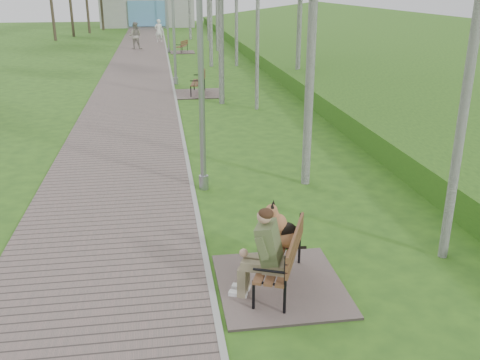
{
  "coord_description": "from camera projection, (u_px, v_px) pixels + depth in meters",
  "views": [
    {
      "loc": [
        -0.63,
        -11.62,
        4.46
      ],
      "look_at": [
        0.7,
        -2.82,
        1.18
      ],
      "focal_mm": 40.0,
      "sensor_mm": 36.0,
      "label": 1
    }
  ],
  "objects": [
    {
      "name": "pedestrian_far",
      "position": [
        135.0,
        36.0,
        38.34
      ],
      "size": [
        1.04,
        0.87,
        1.9
      ],
      "primitive_type": "imported",
      "rotation": [
        0.0,
        0.0,
        2.96
      ],
      "color": "gray",
      "rests_on": "ground"
    },
    {
      "name": "ground",
      "position": [
        192.0,
        188.0,
        12.41
      ],
      "size": [
        120.0,
        120.0,
        0.0
      ],
      "primitive_type": "plane",
      "color": "#2D541B",
      "rests_on": "ground"
    },
    {
      "name": "building_north",
      "position": [
        147.0,
        8.0,
        58.81
      ],
      "size": [
        10.0,
        5.2,
        4.0
      ],
      "color": "#9E9E99",
      "rests_on": "ground"
    },
    {
      "name": "bench_main",
      "position": [
        276.0,
        261.0,
        8.16
      ],
      "size": [
        1.93,
        2.15,
        1.69
      ],
      "color": "#6C5D57",
      "rests_on": "ground"
    },
    {
      "name": "lamp_post_third",
      "position": [
        167.0,
        16.0,
        36.01
      ],
      "size": [
        0.2,
        0.2,
        5.18
      ],
      "color": "gray",
      "rests_on": "ground"
    },
    {
      "name": "embankment",
      "position": [
        367.0,
        61.0,
        32.65
      ],
      "size": [
        14.0,
        70.0,
        1.6
      ],
      "primitive_type": "cube",
      "color": "#4B8A23",
      "rests_on": "ground"
    },
    {
      "name": "walkway",
      "position": [
        139.0,
        62.0,
        32.1
      ],
      "size": [
        3.5,
        67.0,
        0.04
      ],
      "primitive_type": "cube",
      "color": "#6C5D57",
      "rests_on": "ground"
    },
    {
      "name": "lamp_post_near",
      "position": [
        201.0,
        73.0,
        11.43
      ],
      "size": [
        0.22,
        0.22,
        5.7
      ],
      "color": "gray",
      "rests_on": "ground"
    },
    {
      "name": "bench_third",
      "position": [
        182.0,
        50.0,
        36.8
      ],
      "size": [
        1.66,
        1.84,
        1.02
      ],
      "color": "#6C5D57",
      "rests_on": "ground"
    },
    {
      "name": "bench_second",
      "position": [
        198.0,
        89.0,
        22.87
      ],
      "size": [
        1.98,
        2.2,
        1.21
      ],
      "color": "#6C5D57",
      "rests_on": "ground"
    },
    {
      "name": "lamp_post_far",
      "position": [
        165.0,
        6.0,
        55.49
      ],
      "size": [
        0.19,
        0.19,
        4.85
      ],
      "color": "gray",
      "rests_on": "ground"
    },
    {
      "name": "pedestrian_near",
      "position": [
        159.0,
        31.0,
        42.85
      ],
      "size": [
        0.75,
        0.58,
        1.81
      ],
      "primitive_type": "imported",
      "rotation": [
        0.0,
        0.0,
        3.39
      ],
      "color": "white",
      "rests_on": "ground"
    },
    {
      "name": "lamp_post_second",
      "position": [
        174.0,
        27.0,
        24.35
      ],
      "size": [
        0.21,
        0.21,
        5.54
      ],
      "color": "gray",
      "rests_on": "ground"
    },
    {
      "name": "kerb",
      "position": [
        169.0,
        62.0,
        32.35
      ],
      "size": [
        0.1,
        67.0,
        0.05
      ],
      "primitive_type": "cube",
      "color": "#999993",
      "rests_on": "ground"
    }
  ]
}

